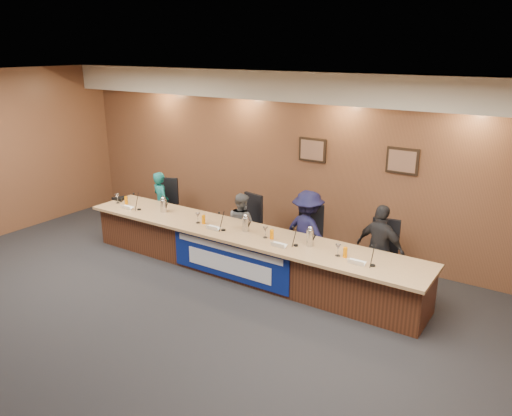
# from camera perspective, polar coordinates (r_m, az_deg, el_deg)

# --- Properties ---
(floor) EXTENTS (10.00, 10.00, 0.00)m
(floor) POSITION_cam_1_polar(r_m,az_deg,el_deg) (6.79, -13.41, -14.46)
(floor) COLOR black
(floor) RESTS_ON ground
(ceiling) EXTENTS (10.00, 8.00, 0.04)m
(ceiling) POSITION_cam_1_polar(r_m,az_deg,el_deg) (5.77, -15.76, 13.50)
(ceiling) COLOR silver
(ceiling) RESTS_ON wall_back
(wall_back) EXTENTS (10.00, 0.04, 3.20)m
(wall_back) POSITION_cam_1_polar(r_m,az_deg,el_deg) (9.14, 4.27, 5.40)
(wall_back) COLOR brown
(wall_back) RESTS_ON floor
(soffit) EXTENTS (10.00, 0.50, 0.50)m
(soffit) POSITION_cam_1_polar(r_m,az_deg,el_deg) (8.72, 3.65, 13.79)
(soffit) COLOR beige
(soffit) RESTS_ON wall_back
(dais_body) EXTENTS (6.00, 0.80, 0.70)m
(dais_body) POSITION_cam_1_polar(r_m,az_deg,el_deg) (8.23, -1.42, -5.17)
(dais_body) COLOR #462314
(dais_body) RESTS_ON floor
(dais_top) EXTENTS (6.10, 0.95, 0.05)m
(dais_top) POSITION_cam_1_polar(r_m,az_deg,el_deg) (8.05, -1.65, -2.84)
(dais_top) COLOR #A98255
(dais_top) RESTS_ON dais_body
(banner) EXTENTS (2.20, 0.02, 0.65)m
(banner) POSITION_cam_1_polar(r_m,az_deg,el_deg) (7.91, -3.15, -5.96)
(banner) COLOR navy
(banner) RESTS_ON dais_body
(banner_text_upper) EXTENTS (2.00, 0.01, 0.10)m
(banner_text_upper) POSITION_cam_1_polar(r_m,az_deg,el_deg) (7.82, -3.23, -4.65)
(banner_text_upper) COLOR silver
(banner_text_upper) RESTS_ON banner
(banner_text_lower) EXTENTS (1.60, 0.01, 0.28)m
(banner_text_lower) POSITION_cam_1_polar(r_m,az_deg,el_deg) (7.93, -3.19, -6.52)
(banner_text_lower) COLOR silver
(banner_text_lower) RESTS_ON banner
(wall_photo_left) EXTENTS (0.52, 0.04, 0.42)m
(wall_photo_left) POSITION_cam_1_polar(r_m,az_deg,el_deg) (8.88, 6.48, 6.61)
(wall_photo_left) COLOR black
(wall_photo_left) RESTS_ON wall_back
(wall_photo_right) EXTENTS (0.52, 0.04, 0.42)m
(wall_photo_right) POSITION_cam_1_polar(r_m,az_deg,el_deg) (8.29, 16.39, 5.18)
(wall_photo_right) COLOR black
(wall_photo_right) RESTS_ON wall_back
(panelist_a) EXTENTS (0.54, 0.45, 1.27)m
(panelist_a) POSITION_cam_1_polar(r_m,az_deg,el_deg) (10.01, -10.77, 0.53)
(panelist_a) COLOR #105A59
(panelist_a) RESTS_ON floor
(panelist_b) EXTENTS (0.65, 0.56, 1.15)m
(panelist_b) POSITION_cam_1_polar(r_m,az_deg,el_deg) (8.85, -1.65, -1.90)
(panelist_b) COLOR #525458
(panelist_b) RESTS_ON floor
(panelist_c) EXTENTS (1.00, 0.71, 1.40)m
(panelist_c) POSITION_cam_1_polar(r_m,az_deg,el_deg) (8.16, 5.91, -2.79)
(panelist_c) COLOR black
(panelist_c) RESTS_ON floor
(panelist_d) EXTENTS (0.86, 0.50, 1.38)m
(panelist_d) POSITION_cam_1_polar(r_m,az_deg,el_deg) (7.73, 14.01, -4.59)
(panelist_d) COLOR black
(panelist_d) RESTS_ON floor
(office_chair_a) EXTENTS (0.64, 0.64, 0.08)m
(office_chair_a) POSITION_cam_1_polar(r_m,az_deg,el_deg) (10.12, -10.32, -0.16)
(office_chair_a) COLOR black
(office_chair_a) RESTS_ON floor
(office_chair_b) EXTENTS (0.57, 0.57, 0.08)m
(office_chair_b) POSITION_cam_1_polar(r_m,az_deg,el_deg) (8.96, -1.28, -2.29)
(office_chair_b) COLOR black
(office_chair_b) RESTS_ON floor
(office_chair_c) EXTENTS (0.64, 0.64, 0.08)m
(office_chair_c) POSITION_cam_1_polar(r_m,az_deg,el_deg) (8.33, 6.18, -4.01)
(office_chair_c) COLOR black
(office_chair_c) RESTS_ON floor
(office_chair_d) EXTENTS (0.55, 0.55, 0.08)m
(office_chair_d) POSITION_cam_1_polar(r_m,az_deg,el_deg) (7.90, 14.14, -5.75)
(office_chair_d) COLOR black
(office_chair_d) RESTS_ON floor
(nameplate_a) EXTENTS (0.24, 0.08, 0.10)m
(nameplate_a) POSITION_cam_1_polar(r_m,az_deg,el_deg) (9.39, -14.67, 0.11)
(nameplate_a) COLOR white
(nameplate_a) RESTS_ON dais_top
(microphone_a) EXTENTS (0.07, 0.07, 0.02)m
(microphone_a) POSITION_cam_1_polar(r_m,az_deg,el_deg) (9.31, -13.22, -0.16)
(microphone_a) COLOR black
(microphone_a) RESTS_ON dais_top
(juice_glass_a) EXTENTS (0.06, 0.06, 0.15)m
(juice_glass_a) POSITION_cam_1_polar(r_m,az_deg,el_deg) (9.68, -14.62, 0.84)
(juice_glass_a) COLOR orange
(juice_glass_a) RESTS_ON dais_top
(water_glass_a) EXTENTS (0.08, 0.08, 0.18)m
(water_glass_a) POSITION_cam_1_polar(r_m,az_deg,el_deg) (9.79, -15.56, 1.05)
(water_glass_a) COLOR silver
(water_glass_a) RESTS_ON dais_top
(nameplate_b) EXTENTS (0.24, 0.08, 0.10)m
(nameplate_b) POSITION_cam_1_polar(r_m,az_deg,el_deg) (8.09, -5.06, -2.24)
(nameplate_b) COLOR white
(nameplate_b) RESTS_ON dais_top
(microphone_b) EXTENTS (0.07, 0.07, 0.02)m
(microphone_b) POSITION_cam_1_polar(r_m,az_deg,el_deg) (8.08, -3.75, -2.52)
(microphone_b) COLOR black
(microphone_b) RESTS_ON dais_top
(juice_glass_b) EXTENTS (0.06, 0.06, 0.15)m
(juice_glass_b) POSITION_cam_1_polar(r_m,az_deg,el_deg) (8.39, -6.02, -1.31)
(juice_glass_b) COLOR orange
(juice_glass_b) RESTS_ON dais_top
(water_glass_b) EXTENTS (0.08, 0.08, 0.18)m
(water_glass_b) POSITION_cam_1_polar(r_m,az_deg,el_deg) (8.43, -6.67, -1.13)
(water_glass_b) COLOR silver
(water_glass_b) RESTS_ON dais_top
(nameplate_c) EXTENTS (0.24, 0.08, 0.10)m
(nameplate_c) POSITION_cam_1_polar(r_m,az_deg,el_deg) (7.39, 2.49, -4.21)
(nameplate_c) COLOR white
(nameplate_c) RESTS_ON dais_top
(microphone_c) EXTENTS (0.07, 0.07, 0.02)m
(microphone_c) POSITION_cam_1_polar(r_m,az_deg,el_deg) (7.48, 4.57, -4.27)
(microphone_c) COLOR black
(microphone_c) RESTS_ON dais_top
(juice_glass_c) EXTENTS (0.06, 0.06, 0.15)m
(juice_glass_c) POSITION_cam_1_polar(r_m,az_deg,el_deg) (7.70, 1.82, -3.04)
(juice_glass_c) COLOR orange
(juice_glass_c) RESTS_ON dais_top
(water_glass_c) EXTENTS (0.08, 0.08, 0.18)m
(water_glass_c) POSITION_cam_1_polar(r_m,az_deg,el_deg) (7.74, 1.07, -2.80)
(water_glass_c) COLOR silver
(water_glass_c) RESTS_ON dais_top
(nameplate_d) EXTENTS (0.24, 0.08, 0.10)m
(nameplate_d) POSITION_cam_1_polar(r_m,az_deg,el_deg) (6.95, 11.34, -6.07)
(nameplate_d) COLOR white
(nameplate_d) RESTS_ON dais_top
(microphone_d) EXTENTS (0.07, 0.07, 0.02)m
(microphone_d) POSITION_cam_1_polar(r_m,az_deg,el_deg) (6.98, 13.19, -6.41)
(microphone_d) COLOR black
(microphone_d) RESTS_ON dais_top
(juice_glass_d) EXTENTS (0.06, 0.06, 0.15)m
(juice_glass_d) POSITION_cam_1_polar(r_m,az_deg,el_deg) (7.15, 10.15, -5.02)
(juice_glass_d) COLOR orange
(juice_glass_d) RESTS_ON dais_top
(water_glass_d) EXTENTS (0.08, 0.08, 0.18)m
(water_glass_d) POSITION_cam_1_polar(r_m,az_deg,el_deg) (7.17, 9.35, -4.78)
(water_glass_d) COLOR silver
(water_glass_d) RESTS_ON dais_top
(carafe_left) EXTENTS (0.12, 0.12, 0.22)m
(carafe_left) POSITION_cam_1_polar(r_m,az_deg,el_deg) (9.08, -10.53, 0.23)
(carafe_left) COLOR silver
(carafe_left) RESTS_ON dais_top
(carafe_mid) EXTENTS (0.12, 0.12, 0.23)m
(carafe_mid) POSITION_cam_1_polar(r_m,az_deg,el_deg) (8.00, -1.18, -1.88)
(carafe_mid) COLOR silver
(carafe_mid) RESTS_ON dais_top
(carafe_right) EXTENTS (0.11, 0.11, 0.26)m
(carafe_right) POSITION_cam_1_polar(r_m,az_deg,el_deg) (7.45, 6.20, -3.42)
(carafe_right) COLOR silver
(carafe_right) RESTS_ON dais_top
(speakerphone) EXTENTS (0.32, 0.32, 0.05)m
(speakerphone) POSITION_cam_1_polar(r_m,az_deg,el_deg) (10.01, -15.32, 1.04)
(speakerphone) COLOR black
(speakerphone) RESTS_ON dais_top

